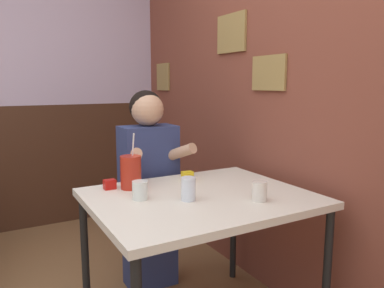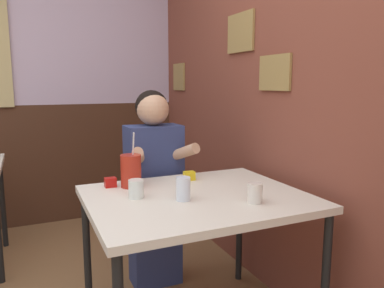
{
  "view_description": "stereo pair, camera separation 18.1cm",
  "coord_description": "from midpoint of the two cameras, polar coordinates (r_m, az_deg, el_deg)",
  "views": [
    {
      "loc": [
        -0.09,
        -1.24,
        1.29
      ],
      "look_at": [
        0.87,
        0.46,
        0.97
      ],
      "focal_mm": 35.0,
      "sensor_mm": 36.0,
      "label": 1
    },
    {
      "loc": [
        0.07,
        -1.32,
        1.29
      ],
      "look_at": [
        0.87,
        0.46,
        0.97
      ],
      "focal_mm": 35.0,
      "sensor_mm": 36.0,
      "label": 2
    }
  ],
  "objects": [
    {
      "name": "cocktail_pitcher",
      "position": [
        1.99,
        -11.9,
        -4.24
      ],
      "size": [
        0.11,
        0.11,
        0.29
      ],
      "color": "#B22819",
      "rests_on": "main_table"
    },
    {
      "name": "condiment_mustard",
      "position": [
        2.13,
        -3.15,
        -4.9
      ],
      "size": [
        0.06,
        0.04,
        0.05
      ],
      "color": "yellow",
      "rests_on": "main_table"
    },
    {
      "name": "glass_far_side",
      "position": [
        1.77,
        7.36,
        -7.18
      ],
      "size": [
        0.07,
        0.07,
        0.09
      ],
      "color": "silver",
      "rests_on": "main_table"
    },
    {
      "name": "person_seated",
      "position": [
        2.38,
        -8.77,
        -6.36
      ],
      "size": [
        0.42,
        0.4,
        1.25
      ],
      "color": "navy",
      "rests_on": "ground_plane"
    },
    {
      "name": "glass_center",
      "position": [
        1.81,
        -10.81,
        -6.97
      ],
      "size": [
        0.07,
        0.07,
        0.09
      ],
      "color": "silver",
      "rests_on": "main_table"
    },
    {
      "name": "main_table",
      "position": [
        1.88,
        -1.56,
        -9.66
      ],
      "size": [
        1.05,
        0.85,
        0.75
      ],
      "color": "beige",
      "rests_on": "ground_plane"
    },
    {
      "name": "glass_near_pitcher",
      "position": [
        1.76,
        -3.54,
        -6.88
      ],
      "size": [
        0.07,
        0.07,
        0.11
      ],
      "color": "silver",
      "rests_on": "main_table"
    },
    {
      "name": "condiment_ketchup",
      "position": [
        2.01,
        -14.98,
        -6.0
      ],
      "size": [
        0.06,
        0.04,
        0.05
      ],
      "color": "#B7140F",
      "rests_on": "main_table"
    },
    {
      "name": "brick_wall_right",
      "position": [
        2.83,
        1.72,
        10.46
      ],
      "size": [
        0.08,
        4.28,
        2.7
      ],
      "color": "brown",
      "rests_on": "ground_plane"
    }
  ]
}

